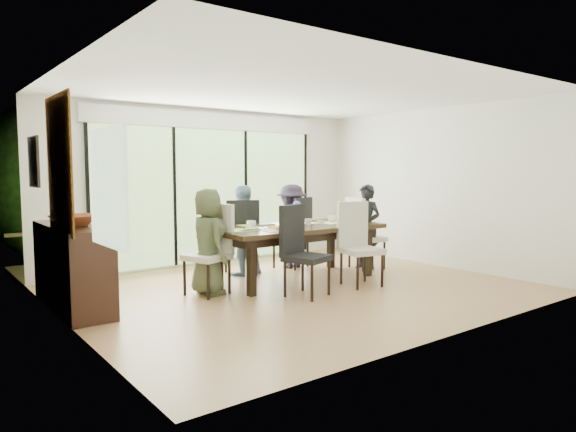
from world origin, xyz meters
TOP-DOWN VIEW (x-y plane):
  - floor at (0.00, 0.00)m, footprint 6.00×5.00m
  - ceiling at (0.00, 0.00)m, footprint 6.00×5.00m
  - wall_back at (0.00, 2.51)m, footprint 6.00×0.02m
  - wall_front at (0.00, -2.51)m, footprint 6.00×0.02m
  - wall_left at (-3.01, 0.00)m, footprint 0.02×5.00m
  - wall_right at (3.01, 0.00)m, footprint 0.02×5.00m
  - glass_doors at (0.00, 2.47)m, footprint 4.20×0.02m
  - blinds_header at (0.00, 2.46)m, footprint 4.40×0.06m
  - mullion_a at (-2.10, 2.46)m, footprint 0.05×0.04m
  - mullion_b at (-0.70, 2.46)m, footprint 0.05×0.04m
  - mullion_c at (0.70, 2.46)m, footprint 0.05×0.04m
  - mullion_d at (2.10, 2.46)m, footprint 0.05×0.04m
  - side_window at (-2.97, -1.20)m, footprint 0.02×0.90m
  - deck at (0.00, 3.40)m, footprint 6.00×1.80m
  - rail_top at (0.00, 4.20)m, footprint 6.00×0.08m
  - foliage_left at (-1.80, 5.20)m, footprint 3.20×3.20m
  - foliage_mid at (0.40, 5.80)m, footprint 4.00×4.00m
  - foliage_right at (2.20, 5.00)m, footprint 2.80×2.80m
  - foliage_far at (-0.60, 6.50)m, footprint 3.60×3.60m
  - table_top at (0.34, 0.49)m, footprint 2.62×1.20m
  - table_apron at (0.34, 0.49)m, footprint 2.40×0.98m
  - table_leg_fl at (-0.74, 0.06)m, footprint 0.10×0.10m
  - table_leg_fr at (1.42, 0.06)m, footprint 0.10×0.10m
  - table_leg_bl at (-0.74, 0.92)m, footprint 0.10×0.10m
  - table_leg_br at (1.42, 0.92)m, footprint 0.10×0.10m
  - chair_left_end at (-1.16, 0.49)m, footprint 0.64×0.64m
  - chair_right_end at (1.84, 0.49)m, footprint 0.59×0.59m
  - chair_far_left at (-0.11, 1.34)m, footprint 0.66×0.66m
  - chair_far_right at (0.89, 1.34)m, footprint 0.65×0.65m
  - chair_near_left at (-0.16, -0.38)m, footprint 0.63×0.63m
  - chair_near_right at (0.84, -0.38)m, footprint 0.59×0.59m
  - person_left_end at (-1.14, 0.49)m, footprint 0.44×0.68m
  - person_right_end at (1.82, 0.49)m, footprint 0.52×0.72m
  - person_far_left at (-0.11, 1.32)m, footprint 0.67×0.43m
  - person_far_right at (0.89, 1.32)m, footprint 0.66×0.42m
  - placemat_left at (-0.61, 0.49)m, footprint 0.48×0.35m
  - placemat_right at (1.29, 0.49)m, footprint 0.48×0.35m
  - placemat_far_l at (-0.11, 0.89)m, footprint 0.48×0.35m
  - placemat_far_r at (0.89, 0.89)m, footprint 0.48×0.35m
  - placemat_paper at (-0.21, 0.19)m, footprint 0.48×0.35m
  - tablet_far_l at (-0.01, 0.84)m, footprint 0.28×0.20m
  - tablet_far_r at (0.84, 0.84)m, footprint 0.26×0.19m
  - papers at (1.04, 0.44)m, footprint 0.33×0.24m
  - platter_base at (-0.21, 0.19)m, footprint 0.28×0.28m
  - platter_snacks at (-0.21, 0.19)m, footprint 0.22×0.22m
  - vase at (0.39, 0.54)m, footprint 0.09×0.09m
  - hyacinth_stems at (0.39, 0.54)m, footprint 0.04×0.04m
  - hyacinth_blooms at (0.39, 0.54)m, footprint 0.12×0.12m
  - laptop at (-0.51, 0.39)m, footprint 0.39×0.28m
  - cup_a at (-0.36, 0.64)m, footprint 0.19×0.19m
  - cup_b at (0.49, 0.39)m, footprint 0.15×0.15m
  - cup_c at (1.14, 0.59)m, footprint 0.18×0.18m
  - book at (0.59, 0.54)m, footprint 0.23×0.28m
  - sideboard at (-2.76, 0.85)m, footprint 0.50×1.77m
  - bowl at (-2.76, 0.75)m, footprint 0.53×0.53m
  - candlestick_base at (-2.76, 1.20)m, footprint 0.11×0.11m
  - candlestick_shaft at (-2.76, 1.20)m, footprint 0.03×0.03m
  - candlestick_pan at (-2.76, 1.20)m, footprint 0.11×0.11m
  - candle at (-2.76, 1.20)m, footprint 0.04×0.04m
  - tapestry at (-2.97, 0.40)m, footprint 0.02×1.00m
  - art_frame at (-2.97, 1.70)m, footprint 0.03×0.55m
  - art_canvas at (-2.95, 1.70)m, footprint 0.01×0.45m

SIDE VIEW (x-z plane):
  - deck at x=0.00m, z-range -0.10..0.00m
  - floor at x=0.00m, z-range -0.01..0.00m
  - table_leg_fl at x=-0.74m, z-range 0.00..0.75m
  - table_leg_fr at x=1.42m, z-range 0.00..0.75m
  - table_leg_bl at x=-0.74m, z-range 0.00..0.75m
  - table_leg_br at x=1.42m, z-range 0.00..0.75m
  - sideboard at x=-2.76m, z-range 0.00..1.00m
  - rail_top at x=0.00m, z-range 0.52..0.58m
  - chair_left_end at x=-1.16m, z-range 0.00..1.20m
  - chair_right_end at x=1.84m, z-range 0.00..1.20m
  - chair_far_left at x=-0.11m, z-range 0.00..1.20m
  - chair_far_right at x=0.89m, z-range 0.00..1.20m
  - chair_near_left at x=-0.16m, z-range 0.00..1.20m
  - chair_near_right at x=0.84m, z-range 0.00..1.20m
  - table_apron at x=0.34m, z-range 0.63..0.74m
  - person_left_end at x=-1.14m, z-range 0.00..1.41m
  - person_right_end at x=1.82m, z-range 0.00..1.41m
  - person_far_left at x=-0.11m, z-range 0.00..1.41m
  - person_far_right at x=0.89m, z-range 0.00..1.41m
  - table_top at x=0.34m, z-range 0.75..0.82m
  - papers at x=1.04m, z-range 0.82..0.82m
  - placemat_left at x=-0.61m, z-range 0.82..0.83m
  - placemat_right at x=1.29m, z-range 0.82..0.83m
  - placemat_far_l at x=-0.11m, z-range 0.82..0.83m
  - placemat_far_r at x=0.89m, z-range 0.82..0.83m
  - placemat_paper at x=-0.21m, z-range 0.82..0.83m
  - book at x=0.59m, z-range 0.82..0.84m
  - tablet_far_r at x=0.84m, z-range 0.83..0.84m
  - tablet_far_l at x=-0.01m, z-range 0.83..0.84m
  - laptop at x=-0.51m, z-range 0.82..0.85m
  - platter_base at x=-0.21m, z-range 0.83..0.85m
  - platter_snacks at x=-0.21m, z-range 0.85..0.87m
  - cup_b at x=0.49m, z-range 0.82..0.92m
  - cup_a at x=-0.36m, z-range 0.82..0.92m
  - cup_c at x=1.14m, z-range 0.82..0.92m
  - vase at x=0.39m, z-range 0.82..0.95m
  - hyacinth_stems at x=0.39m, z-range 0.93..1.10m
  - candlestick_base at x=-2.76m, z-range 1.00..1.04m
  - bowl at x=-2.76m, z-range 1.00..1.13m
  - hyacinth_blooms at x=0.39m, z-range 1.07..1.19m
  - glass_doors at x=0.00m, z-range 0.05..2.35m
  - mullion_a at x=-2.10m, z-range 0.05..2.35m
  - mullion_b at x=-0.70m, z-range 0.05..2.35m
  - mullion_c at x=0.70m, z-range 0.05..2.35m
  - mullion_d at x=2.10m, z-range 0.05..2.35m
  - foliage_right at x=2.20m, z-range -0.14..2.66m
  - wall_back at x=0.00m, z-range 0.00..2.70m
  - wall_front at x=0.00m, z-range 0.00..2.70m
  - wall_left at x=-3.01m, z-range 0.00..2.70m
  - wall_right at x=3.01m, z-range 0.00..2.70m
  - foliage_left at x=-1.80m, z-range -0.16..3.04m
  - side_window at x=-2.97m, z-range 1.00..2.00m
  - foliage_far at x=-0.60m, z-range -0.18..3.42m
  - tapestry at x=-2.97m, z-range 0.95..2.45m
  - candlestick_shaft at x=-2.76m, z-range 1.02..2.41m
  - art_frame at x=-2.97m, z-range 1.42..2.08m
  - art_canvas at x=-2.95m, z-range 1.48..2.02m
  - foliage_mid at x=0.40m, z-range -0.20..3.80m
  - candlestick_pan at x=-2.76m, z-range 2.39..2.42m
  - candle at x=-2.76m, z-range 2.41..2.53m
  - blinds_header at x=0.00m, z-range 2.36..2.64m
  - ceiling at x=0.00m, z-range 2.70..2.71m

